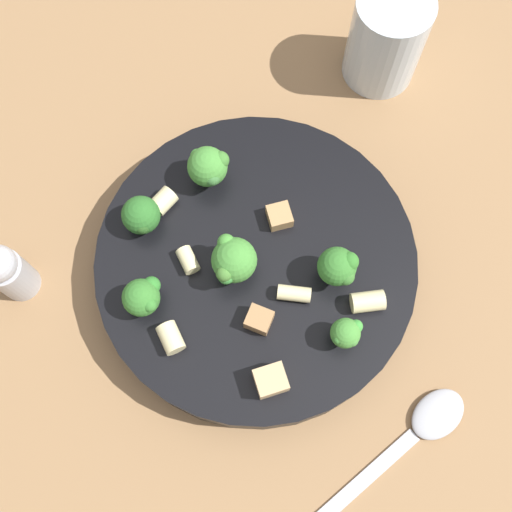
% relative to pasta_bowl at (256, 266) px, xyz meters
% --- Properties ---
extents(ground_plane, '(2.00, 2.00, 0.00)m').
position_rel_pasta_bowl_xyz_m(ground_plane, '(0.00, 0.00, -0.02)').
color(ground_plane, '#936D47').
extents(pasta_bowl, '(0.28, 0.28, 0.04)m').
position_rel_pasta_bowl_xyz_m(pasta_bowl, '(0.00, 0.00, 0.00)').
color(pasta_bowl, black).
rests_on(pasta_bowl, ground_plane).
extents(broccoli_floret_0, '(0.03, 0.03, 0.04)m').
position_rel_pasta_bowl_xyz_m(broccoli_floret_0, '(0.07, -0.02, 0.04)').
color(broccoli_floret_0, '#93B766').
rests_on(broccoli_floret_0, pasta_bowl).
extents(broccoli_floret_1, '(0.03, 0.03, 0.04)m').
position_rel_pasta_bowl_xyz_m(broccoli_floret_1, '(-0.10, 0.04, 0.04)').
color(broccoli_floret_1, '#84AD60').
rests_on(broccoli_floret_1, pasta_bowl).
extents(broccoli_floret_2, '(0.04, 0.04, 0.04)m').
position_rel_pasta_bowl_xyz_m(broccoli_floret_2, '(-0.04, 0.08, 0.04)').
color(broccoli_floret_2, '#93B766').
rests_on(broccoli_floret_2, pasta_bowl).
extents(broccoli_floret_3, '(0.03, 0.03, 0.04)m').
position_rel_pasta_bowl_xyz_m(broccoli_floret_3, '(-0.09, -0.03, 0.04)').
color(broccoli_floret_3, '#84AD60').
rests_on(broccoli_floret_3, pasta_bowl).
extents(broccoli_floret_4, '(0.04, 0.04, 0.04)m').
position_rel_pasta_bowl_xyz_m(broccoli_floret_4, '(-0.02, -0.01, 0.04)').
color(broccoli_floret_4, '#84AD60').
rests_on(broccoli_floret_4, pasta_bowl).
extents(broccoli_floret_5, '(0.03, 0.02, 0.03)m').
position_rel_pasta_bowl_xyz_m(broccoli_floret_5, '(0.07, -0.07, 0.04)').
color(broccoli_floret_5, '#93B766').
rests_on(broccoli_floret_5, pasta_bowl).
extents(rigatoni_0, '(0.02, 0.03, 0.01)m').
position_rel_pasta_bowl_xyz_m(rigatoni_0, '(-0.06, 0.00, 0.02)').
color(rigatoni_0, beige).
rests_on(rigatoni_0, pasta_bowl).
extents(rigatoni_1, '(0.03, 0.03, 0.02)m').
position_rel_pasta_bowl_xyz_m(rigatoni_1, '(-0.07, -0.07, 0.03)').
color(rigatoni_1, beige).
rests_on(rigatoni_1, pasta_bowl).
extents(rigatoni_2, '(0.03, 0.03, 0.02)m').
position_rel_pasta_bowl_xyz_m(rigatoni_2, '(-0.08, 0.05, 0.03)').
color(rigatoni_2, beige).
rests_on(rigatoni_2, pasta_bowl).
extents(rigatoni_3, '(0.03, 0.02, 0.01)m').
position_rel_pasta_bowl_xyz_m(rigatoni_3, '(0.03, -0.03, 0.02)').
color(rigatoni_3, beige).
rests_on(rigatoni_3, pasta_bowl).
extents(rigatoni_4, '(0.03, 0.02, 0.02)m').
position_rel_pasta_bowl_xyz_m(rigatoni_4, '(0.09, -0.04, 0.03)').
color(rigatoni_4, beige).
rests_on(rigatoni_4, pasta_bowl).
extents(chicken_chunk_0, '(0.03, 0.03, 0.02)m').
position_rel_pasta_bowl_xyz_m(chicken_chunk_0, '(0.01, -0.11, 0.03)').
color(chicken_chunk_0, tan).
rests_on(chicken_chunk_0, pasta_bowl).
extents(chicken_chunk_1, '(0.03, 0.03, 0.02)m').
position_rel_pasta_bowl_xyz_m(chicken_chunk_1, '(0.00, -0.05, 0.03)').
color(chicken_chunk_1, '#A87A4C').
rests_on(chicken_chunk_1, pasta_bowl).
extents(chicken_chunk_2, '(0.02, 0.02, 0.01)m').
position_rel_pasta_bowl_xyz_m(chicken_chunk_2, '(0.02, 0.04, 0.02)').
color(chicken_chunk_2, tan).
rests_on(chicken_chunk_2, pasta_bowl).
extents(drinking_glass, '(0.07, 0.07, 0.10)m').
position_rel_pasta_bowl_xyz_m(drinking_glass, '(0.13, 0.21, 0.02)').
color(drinking_glass, silver).
rests_on(drinking_glass, ground_plane).
extents(pepper_shaker, '(0.03, 0.03, 0.08)m').
position_rel_pasta_bowl_xyz_m(pepper_shaker, '(-0.21, 0.00, 0.02)').
color(pepper_shaker, '#B2B2B7').
rests_on(pepper_shaker, ground_plane).
extents(spoon, '(0.14, 0.11, 0.01)m').
position_rel_pasta_bowl_xyz_m(spoon, '(0.13, -0.15, -0.02)').
color(spoon, '#B2B2B7').
rests_on(spoon, ground_plane).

